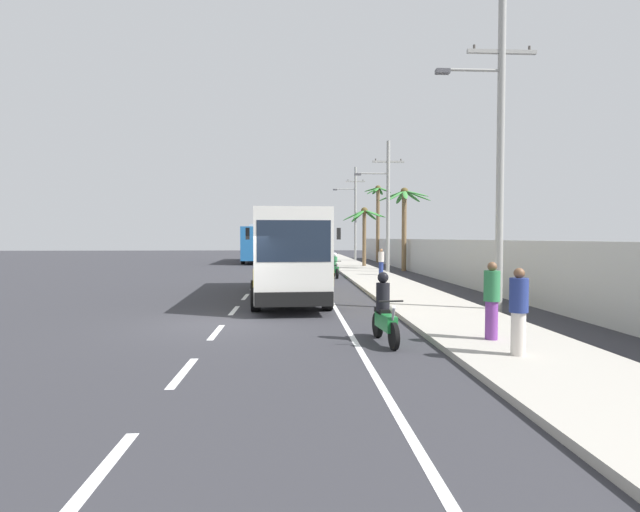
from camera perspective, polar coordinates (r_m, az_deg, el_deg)
ground_plane at (r=14.18m, az=-11.32°, el=-7.83°), size 160.00×160.00×0.00m
sidewalk_kerb at (r=24.41m, az=8.26°, el=-3.45°), size 3.20×90.00×0.14m
lane_markings at (r=28.46m, az=-2.84°, el=-2.77°), size 3.60×71.00×0.01m
boundary_wall at (r=29.14m, az=14.06°, el=-0.41°), size 0.24×60.00×2.35m
coach_bus_foreground at (r=19.86m, az=-3.83°, el=0.62°), size 3.24×10.66×3.69m
coach_bus_far_lane at (r=48.92m, az=-7.28°, el=1.56°), size 3.10×12.22×3.73m
motorcycle_beside_bus at (r=29.64m, az=1.79°, el=-1.35°), size 0.56×1.96×1.54m
motorcycle_trailing at (r=11.47m, az=7.59°, el=-6.81°), size 0.56×1.96×1.65m
pedestrian_near_kerb at (r=10.32m, az=22.34°, el=-5.86°), size 0.36×0.36×1.72m
pedestrian_midwalk at (r=11.68m, az=19.57°, el=-4.78°), size 0.36×0.36×1.77m
pedestrian_far_walk at (r=30.39m, az=7.21°, el=-0.61°), size 0.36×0.36×1.63m
utility_pole_nearest at (r=16.94m, az=20.28°, el=12.27°), size 3.26×0.24×10.35m
utility_pole_mid at (r=33.34m, az=7.88°, el=6.19°), size 3.38×0.24×9.00m
utility_pole_far at (r=50.45m, az=4.10°, el=5.25°), size 3.31×0.24×9.74m
palm_nearest at (r=36.22m, az=9.94°, el=5.10°), size 3.81×3.87×6.13m
palm_second at (r=39.89m, az=5.26°, el=3.83°), size 3.68×3.20×4.94m
palm_third at (r=48.74m, az=6.82°, el=5.23°), size 2.72×2.66×7.67m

